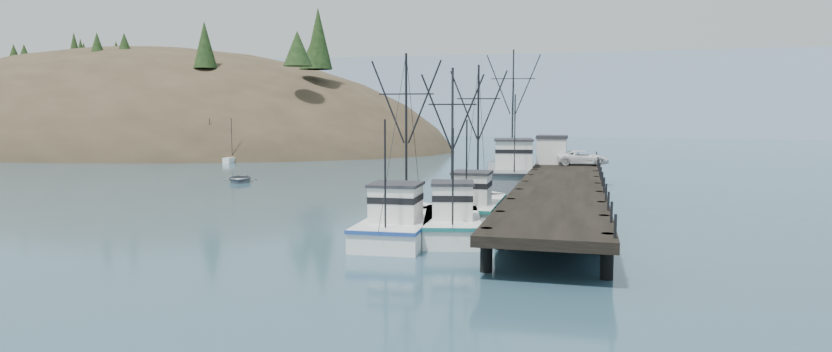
{
  "coord_description": "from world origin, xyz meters",
  "views": [
    {
      "loc": [
        15.48,
        -32.43,
        7.21
      ],
      "look_at": [
        3.79,
        12.84,
        2.5
      ],
      "focal_mm": 28.0,
      "sensor_mm": 36.0,
      "label": 1
    }
  ],
  "objects_px": {
    "trawler_far": "(475,206)",
    "motorboat": "(240,182)",
    "pier_shed": "(552,149)",
    "work_vessel": "(512,173)",
    "pickup_truck": "(583,158)",
    "trawler_mid": "(402,224)",
    "pier": "(561,186)",
    "trawler_near": "(452,222)"
  },
  "relations": [
    {
      "from": "pier",
      "to": "pickup_truck",
      "type": "bearing_deg",
      "value": 84.66
    },
    {
      "from": "trawler_mid",
      "to": "motorboat",
      "type": "bearing_deg",
      "value": 134.98
    },
    {
      "from": "pier",
      "to": "trawler_far",
      "type": "distance_m",
      "value": 7.94
    },
    {
      "from": "work_vessel",
      "to": "pickup_truck",
      "type": "distance_m",
      "value": 6.92
    },
    {
      "from": "trawler_mid",
      "to": "motorboat",
      "type": "relative_size",
      "value": 2.28
    },
    {
      "from": "trawler_near",
      "to": "motorboat",
      "type": "bearing_deg",
      "value": 139.49
    },
    {
      "from": "pickup_truck",
      "to": "motorboat",
      "type": "relative_size",
      "value": 1.05
    },
    {
      "from": "work_vessel",
      "to": "pier_shed",
      "type": "distance_m",
      "value": 4.81
    },
    {
      "from": "motorboat",
      "to": "trawler_mid",
      "type": "bearing_deg",
      "value": -70.71
    },
    {
      "from": "work_vessel",
      "to": "pier_shed",
      "type": "height_order",
      "value": "work_vessel"
    },
    {
      "from": "work_vessel",
      "to": "motorboat",
      "type": "distance_m",
      "value": 27.58
    },
    {
      "from": "trawler_far",
      "to": "pickup_truck",
      "type": "distance_m",
      "value": 22.91
    },
    {
      "from": "pickup_truck",
      "to": "work_vessel",
      "type": "bearing_deg",
      "value": 94.39
    },
    {
      "from": "trawler_near",
      "to": "pickup_truck",
      "type": "distance_m",
      "value": 29.1
    },
    {
      "from": "pier_shed",
      "to": "trawler_far",
      "type": "bearing_deg",
      "value": -99.85
    },
    {
      "from": "pickup_truck",
      "to": "trawler_near",
      "type": "bearing_deg",
      "value": 157.97
    },
    {
      "from": "trawler_mid",
      "to": "pickup_truck",
      "type": "xyz_separation_m",
      "value": [
        9.87,
        29.39,
        1.88
      ]
    },
    {
      "from": "trawler_far",
      "to": "motorboat",
      "type": "height_order",
      "value": "trawler_far"
    },
    {
      "from": "pier",
      "to": "motorboat",
      "type": "relative_size",
      "value": 9.24
    },
    {
      "from": "pier",
      "to": "trawler_near",
      "type": "height_order",
      "value": "trawler_near"
    },
    {
      "from": "motorboat",
      "to": "trawler_near",
      "type": "bearing_deg",
      "value": -66.2
    },
    {
      "from": "pier",
      "to": "motorboat",
      "type": "bearing_deg",
      "value": 161.75
    },
    {
      "from": "pier_shed",
      "to": "trawler_near",
      "type": "bearing_deg",
      "value": -98.33
    },
    {
      "from": "pier_shed",
      "to": "pickup_truck",
      "type": "bearing_deg",
      "value": -16.67
    },
    {
      "from": "trawler_near",
      "to": "trawler_mid",
      "type": "bearing_deg",
      "value": -154.04
    },
    {
      "from": "pickup_truck",
      "to": "trawler_far",
      "type": "bearing_deg",
      "value": 154.76
    },
    {
      "from": "trawler_near",
      "to": "pier_shed",
      "type": "height_order",
      "value": "trawler_near"
    },
    {
      "from": "trawler_near",
      "to": "work_vessel",
      "type": "height_order",
      "value": "work_vessel"
    },
    {
      "from": "pier",
      "to": "trawler_near",
      "type": "xyz_separation_m",
      "value": [
        -5.75,
        -12.08,
        -0.87
      ]
    },
    {
      "from": "trawler_far",
      "to": "motorboat",
      "type": "distance_m",
      "value": 31.56
    },
    {
      "from": "trawler_mid",
      "to": "trawler_far",
      "type": "bearing_deg",
      "value": 68.95
    },
    {
      "from": "motorboat",
      "to": "pickup_truck",
      "type": "bearing_deg",
      "value": -16.7
    },
    {
      "from": "work_vessel",
      "to": "motorboat",
      "type": "height_order",
      "value": "work_vessel"
    },
    {
      "from": "trawler_far",
      "to": "pier_shed",
      "type": "distance_m",
      "value": 23.14
    },
    {
      "from": "trawler_mid",
      "to": "pier",
      "type": "bearing_deg",
      "value": 57.92
    },
    {
      "from": "trawler_mid",
      "to": "work_vessel",
      "type": "bearing_deg",
      "value": 83.37
    },
    {
      "from": "trawler_mid",
      "to": "trawler_far",
      "type": "xyz_separation_m",
      "value": [
        2.94,
        7.63,
        0.0
      ]
    },
    {
      "from": "trawler_mid",
      "to": "work_vessel",
      "type": "distance_m",
      "value": 28.18
    },
    {
      "from": "pier",
      "to": "pier_shed",
      "type": "distance_m",
      "value": 17.09
    },
    {
      "from": "trawler_near",
      "to": "work_vessel",
      "type": "bearing_deg",
      "value": 88.64
    },
    {
      "from": "trawler_near",
      "to": "motorboat",
      "type": "xyz_separation_m",
      "value": [
        -26.64,
        22.76,
        -0.82
      ]
    },
    {
      "from": "trawler_near",
      "to": "pier_shed",
      "type": "xyz_separation_m",
      "value": [
        4.25,
        29.02,
        2.6
      ]
    }
  ]
}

